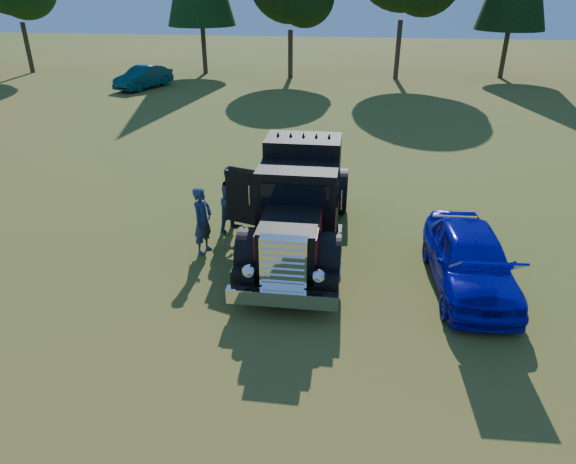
# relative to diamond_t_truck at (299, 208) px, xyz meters

# --- Properties ---
(ground) EXTENTS (120.00, 120.00, 0.00)m
(ground) POSITION_rel_diamond_t_truck_xyz_m (0.20, -1.85, -1.28)
(ground) COLOR #3B601C
(ground) RESTS_ON ground
(diamond_t_truck) EXTENTS (3.34, 7.16, 3.00)m
(diamond_t_truck) POSITION_rel_diamond_t_truck_xyz_m (0.00, 0.00, 0.00)
(diamond_t_truck) COLOR black
(diamond_t_truck) RESTS_ON ground
(hotrod_coupe) EXTENTS (1.99, 4.53, 1.89)m
(hotrod_coupe) POSITION_rel_diamond_t_truck_xyz_m (4.35, -1.37, -0.52)
(hotrod_coupe) COLOR #072DA0
(hotrod_coupe) RESTS_ON ground
(spectator_near) EXTENTS (0.64, 0.80, 1.91)m
(spectator_near) POSITION_rel_diamond_t_truck_xyz_m (-2.59, -0.48, -0.33)
(spectator_near) COLOR #1B293F
(spectator_near) RESTS_ON ground
(spectator_far) EXTENTS (1.17, 1.24, 2.02)m
(spectator_far) POSITION_rel_diamond_t_truck_xyz_m (-2.08, 1.02, -0.27)
(spectator_far) COLOR #21234E
(spectator_far) RESTS_ON ground
(distant_teal_car) EXTENTS (3.03, 4.75, 1.48)m
(distant_teal_car) POSITION_rel_diamond_t_truck_xyz_m (-13.30, 22.03, -0.54)
(distant_teal_car) COLOR #083433
(distant_teal_car) RESTS_ON ground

